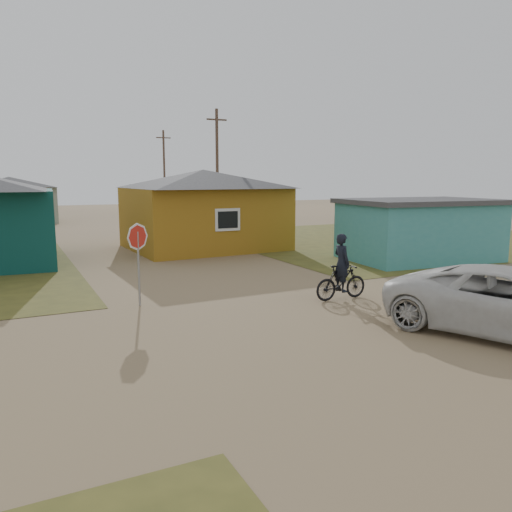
% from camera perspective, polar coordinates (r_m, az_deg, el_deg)
% --- Properties ---
extents(ground, '(120.00, 120.00, 0.00)m').
position_cam_1_polar(ground, '(11.83, 6.78, -8.24)').
color(ground, '#8B7250').
extents(grass_ne, '(20.00, 18.00, 0.00)m').
position_cam_1_polar(grass_ne, '(30.41, 15.51, 2.00)').
color(grass_ne, brown).
rests_on(grass_ne, ground).
extents(house_yellow, '(7.72, 6.76, 3.90)m').
position_cam_1_polar(house_yellow, '(25.05, -6.01, 5.46)').
color(house_yellow, '#9A6917').
rests_on(house_yellow, ground).
extents(shed_turquoise, '(6.71, 4.93, 2.60)m').
position_cam_1_polar(shed_turquoise, '(22.50, 18.14, 2.92)').
color(shed_turquoise, teal).
rests_on(shed_turquoise, ground).
extents(house_pale_west, '(7.04, 6.15, 3.60)m').
position_cam_1_polar(house_pale_west, '(43.47, -26.26, 5.83)').
color(house_pale_west, gray).
rests_on(house_pale_west, ground).
extents(house_beige_east, '(6.95, 6.05, 3.60)m').
position_cam_1_polar(house_beige_east, '(52.06, -8.32, 6.99)').
color(house_beige_east, tan).
rests_on(house_beige_east, ground).
extents(utility_pole_near, '(1.40, 0.20, 8.00)m').
position_cam_1_polar(utility_pole_near, '(33.92, -4.45, 9.96)').
color(utility_pole_near, brown).
rests_on(utility_pole_near, ground).
extents(utility_pole_far, '(1.40, 0.20, 8.00)m').
position_cam_1_polar(utility_pole_far, '(49.39, -10.43, 9.49)').
color(utility_pole_far, brown).
rests_on(utility_pole_far, ground).
extents(stop_sign, '(0.74, 0.15, 2.28)m').
position_cam_1_polar(stop_sign, '(13.83, -13.36, 1.26)').
color(stop_sign, gray).
rests_on(stop_sign, ground).
extents(cyclist, '(1.69, 0.61, 1.91)m').
position_cam_1_polar(cyclist, '(14.55, 9.73, -2.23)').
color(cyclist, black).
rests_on(cyclist, ground).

